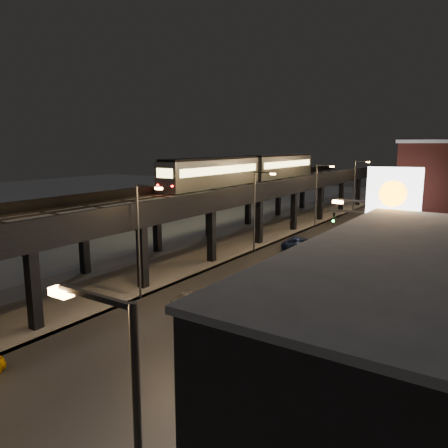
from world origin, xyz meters
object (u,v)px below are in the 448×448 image
Objects in this scene: car_onc_white at (360,258)px; sign_citgo at (391,225)px; car_onc_dark at (362,280)px; car_mid_dark at (376,216)px; subway_train at (251,169)px; car_near_white at (198,301)px; car_far_white at (391,202)px; car_mid_silver at (298,243)px; car_onc_red at (426,222)px; car_onc_silver at (254,346)px.

car_onc_white is 25.25m from sign_citgo.
car_mid_dark is at bearing 105.79° from car_onc_dark.
sign_citgo reaches higher than subway_train.
car_mid_dark is (13.76, 15.84, -7.74)m from subway_train.
car_near_white is 64.16m from car_far_white.
car_near_white is (12.95, -29.95, -7.78)m from subway_train.
car_mid_silver is 24.51m from car_onc_red.
car_near_white is 0.90× the size of car_onc_red.
subway_train is 8.44× the size of car_onc_red.
subway_train reaches higher than car_mid_dark.
car_onc_red reaches higher than car_mid_dark.
car_onc_dark is at bearing 86.51° from car_mid_dark.
car_mid_dark reaches higher than car_onc_dark.
car_near_white is 0.88× the size of car_onc_white.
car_far_white is at bearing 70.80° from subway_train.
subway_train is 37.02m from car_far_white.
car_mid_silver is at bearing 68.03° from car_mid_dark.
car_far_white is 0.97× the size of car_onc_silver.
car_onc_silver is at bearing -59.51° from subway_train.
subway_train is 29.27m from car_onc_dark.
car_mid_silver is 24.57m from car_mid_dark.
car_onc_silver is 10.39m from sign_citgo.
car_near_white is 0.36× the size of sign_citgo.
car_far_white is 68.70m from car_onc_silver.
car_onc_dark is at bearing 113.14° from car_far_white.
car_mid_silver is (-1.61, 21.35, 0.03)m from car_near_white.
car_onc_red is at bearing 96.57° from sign_citgo.
car_far_white reaches higher than car_mid_silver.
subway_train is 8.26× the size of car_onc_white.
car_mid_dark reaches higher than car_onc_white.
car_near_white is at bearing 103.69° from car_far_white.
car_onc_white is (19.29, -11.34, -7.78)m from subway_train.
car_onc_dark is 1.03× the size of car_onc_red.
sign_citgo reaches higher than car_mid_silver.
car_onc_silver is (8.70, -25.42, 0.02)m from car_mid_silver.
car_mid_silver is at bearing 121.57° from sign_citgo.
car_near_white is at bearing 147.27° from car_onc_silver.
car_onc_white is at bearing 111.96° from car_far_white.
car_onc_white is 1.02× the size of car_onc_red.
car_mid_silver is 1.11× the size of car_onc_red.
car_mid_silver is at bearing 106.04° from car_onc_silver.
car_mid_dark is at bearing 176.93° from car_onc_red.
sign_citgo reaches higher than car_onc_red.
car_far_white is (-1.04, 64.15, 0.05)m from car_near_white.
car_mid_silver is 1.15× the size of car_onc_silver.
car_onc_dark is at bearing -40.30° from subway_train.
sign_citgo reaches higher than car_mid_dark.
subway_train is at bearing 128.37° from sign_citgo.
car_onc_white is (6.34, 18.61, -0.00)m from car_near_white.
sign_citgo is (13.24, -49.95, 7.71)m from car_mid_dark.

